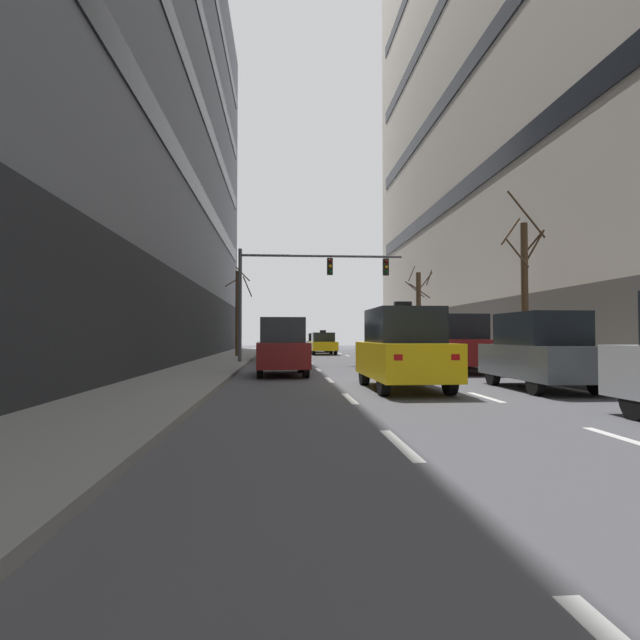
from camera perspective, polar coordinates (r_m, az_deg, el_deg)
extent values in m
plane|color=#515156|center=(15.19, 7.69, -7.06)|extent=(120.00, 120.00, 0.00)
cube|color=gray|center=(15.18, -16.10, -6.75)|extent=(2.95, 80.00, 0.14)
cube|color=gray|center=(17.56, 28.07, -5.92)|extent=(2.95, 80.00, 0.14)
cube|color=black|center=(17.39, -20.97, 25.56)|extent=(0.08, 76.00, 1.10)
cube|color=black|center=(20.27, 31.39, 23.94)|extent=(0.08, 76.00, 1.10)
cube|color=silver|center=(7.12, 8.66, -13.20)|extent=(0.16, 2.00, 0.01)
cube|color=silver|center=(11.98, 3.23, -8.50)|extent=(0.16, 2.00, 0.01)
cube|color=silver|center=(16.93, 1.00, -6.51)|extent=(0.16, 2.00, 0.01)
cube|color=silver|center=(21.90, -0.21, -5.42)|extent=(0.16, 2.00, 0.01)
cube|color=silver|center=(26.88, -0.98, -4.73)|extent=(0.16, 2.00, 0.01)
cube|color=silver|center=(31.87, -1.50, -4.25)|extent=(0.16, 2.00, 0.01)
cube|color=silver|center=(36.86, -1.88, -3.90)|extent=(0.16, 2.00, 0.01)
cube|color=silver|center=(41.85, -2.17, -3.64)|extent=(0.16, 2.00, 0.01)
cube|color=silver|center=(46.84, -2.40, -3.43)|extent=(0.16, 2.00, 0.01)
cube|color=silver|center=(8.39, 30.61, -11.21)|extent=(0.16, 2.00, 0.01)
cube|color=silver|center=(12.78, 17.56, -8.00)|extent=(0.16, 2.00, 0.01)
cube|color=silver|center=(17.50, 11.42, -6.32)|extent=(0.16, 2.00, 0.01)
cube|color=silver|center=(22.35, 7.93, -5.33)|extent=(0.16, 2.00, 0.01)
cube|color=silver|center=(27.25, 5.69, -4.68)|extent=(0.16, 2.00, 0.01)
cube|color=silver|center=(32.18, 4.14, -4.22)|extent=(0.16, 2.00, 0.01)
cube|color=silver|center=(37.13, 3.01, -3.89)|extent=(0.16, 2.00, 0.01)
cube|color=silver|center=(42.09, 2.14, -3.63)|extent=(0.16, 2.00, 0.01)
cube|color=silver|center=(47.06, 1.46, -3.43)|extent=(0.16, 2.00, 0.01)
cylinder|color=black|center=(40.56, -1.03, -3.24)|extent=(0.23, 0.66, 0.66)
cylinder|color=black|center=(40.72, 1.21, -3.24)|extent=(0.23, 0.66, 0.66)
cylinder|color=black|center=(37.88, -0.70, -3.35)|extent=(0.23, 0.66, 0.66)
cylinder|color=black|center=(38.05, 1.69, -3.35)|extent=(0.23, 0.66, 0.66)
cube|color=yellow|center=(39.29, 0.29, -2.83)|extent=(1.93, 4.42, 0.64)
cube|color=black|center=(39.08, 0.32, -1.87)|extent=(1.64, 1.93, 0.68)
cube|color=white|center=(41.37, -0.90, -2.62)|extent=(0.20, 0.08, 0.14)
cube|color=red|center=(37.08, -0.36, -2.72)|extent=(0.20, 0.08, 0.14)
cube|color=white|center=(41.49, 0.86, -2.62)|extent=(0.20, 0.08, 0.14)
cube|color=red|center=(37.22, 1.61, -2.72)|extent=(0.20, 0.08, 0.14)
cube|color=black|center=(39.08, 0.32, -1.24)|extent=(0.44, 0.21, 0.18)
cylinder|color=black|center=(15.20, 4.83, -5.82)|extent=(0.23, 0.67, 0.66)
cylinder|color=black|center=(15.54, 10.71, -5.70)|extent=(0.23, 0.67, 0.66)
cylinder|color=black|center=(12.54, 6.91, -6.69)|extent=(0.23, 0.67, 0.66)
cylinder|color=black|center=(12.96, 13.94, -6.49)|extent=(0.23, 0.67, 0.66)
cube|color=yellow|center=(14.00, 9.01, -4.30)|extent=(1.89, 4.44, 0.90)
cube|color=black|center=(13.99, 8.99, -0.60)|extent=(1.63, 2.63, 0.90)
cube|color=white|center=(15.99, 4.89, -3.42)|extent=(0.20, 0.08, 0.14)
cube|color=red|center=(11.74, 8.46, -4.04)|extent=(0.20, 0.08, 0.14)
cube|color=white|center=(16.26, 9.40, -3.38)|extent=(0.20, 0.08, 0.14)
cube|color=red|center=(12.10, 14.45, -3.93)|extent=(0.20, 0.08, 0.14)
cube|color=black|center=(14.01, 8.98, 1.62)|extent=(0.44, 0.20, 0.18)
cylinder|color=black|center=(38.27, -5.47, -3.32)|extent=(0.24, 0.68, 0.67)
cylinder|color=black|center=(38.24, -3.03, -3.33)|extent=(0.24, 0.68, 0.67)
cylinder|color=black|center=(35.52, -5.65, -3.44)|extent=(0.24, 0.68, 0.67)
cylinder|color=black|center=(35.49, -3.02, -3.45)|extent=(0.24, 0.68, 0.67)
cube|color=yellow|center=(36.86, -4.29, -2.88)|extent=(1.97, 4.52, 0.65)
cube|color=black|center=(36.65, -4.29, -1.83)|extent=(1.67, 1.97, 0.69)
cube|color=white|center=(39.08, -5.19, -2.64)|extent=(0.21, 0.09, 0.14)
cube|color=red|center=(34.68, -5.45, -2.76)|extent=(0.21, 0.09, 0.14)
cube|color=white|center=(39.05, -3.26, -2.64)|extent=(0.21, 0.09, 0.14)
cube|color=red|center=(34.65, -3.28, -2.77)|extent=(0.21, 0.09, 0.14)
cube|color=black|center=(36.65, -4.29, -1.15)|extent=(0.45, 0.21, 0.18)
cylinder|color=black|center=(20.23, -6.50, -4.82)|extent=(0.23, 0.64, 0.64)
cylinder|color=black|center=(20.28, -2.13, -4.83)|extent=(0.23, 0.64, 0.64)
cylinder|color=black|center=(17.64, -6.55, -5.29)|extent=(0.23, 0.64, 0.64)
cylinder|color=black|center=(17.70, -1.54, -5.28)|extent=(0.23, 0.64, 0.64)
cube|color=maroon|center=(18.93, -4.18, -3.73)|extent=(1.91, 4.29, 0.87)
cube|color=black|center=(18.91, -4.18, -1.11)|extent=(1.62, 2.55, 0.87)
cube|color=white|center=(20.99, -6.07, -3.11)|extent=(0.19, 0.08, 0.13)
cube|color=red|center=(16.83, -6.05, -3.47)|extent=(0.19, 0.08, 0.13)
cube|color=white|center=(21.02, -2.69, -3.12)|extent=(0.19, 0.08, 0.13)
cube|color=red|center=(16.88, -1.83, -3.47)|extent=(0.19, 0.08, 0.13)
cylinder|color=black|center=(30.54, -6.02, -3.77)|extent=(0.22, 0.63, 0.63)
cylinder|color=black|center=(30.56, -3.17, -3.78)|extent=(0.22, 0.63, 0.63)
cylinder|color=black|center=(27.97, -6.09, -3.96)|extent=(0.22, 0.63, 0.63)
cylinder|color=black|center=(27.99, -2.97, -3.97)|extent=(0.22, 0.63, 0.63)
cube|color=yellow|center=(29.24, -4.56, -3.03)|extent=(1.82, 4.21, 0.86)
cube|color=black|center=(29.24, -4.56, -1.35)|extent=(1.56, 2.50, 0.86)
cube|color=white|center=(31.29, -5.73, -2.67)|extent=(0.19, 0.08, 0.13)
cube|color=red|center=(27.19, -5.80, -2.81)|extent=(0.19, 0.08, 0.13)
cube|color=white|center=(31.30, -3.49, -2.67)|extent=(0.19, 0.08, 0.13)
cube|color=red|center=(27.20, -3.21, -2.82)|extent=(0.19, 0.08, 0.13)
cube|color=black|center=(29.24, -4.56, -0.35)|extent=(0.42, 0.20, 0.17)
cylinder|color=black|center=(46.11, -1.33, -3.07)|extent=(0.23, 0.65, 0.64)
cylinder|color=black|center=(46.18, 0.61, -3.07)|extent=(0.23, 0.65, 0.64)
cylinder|color=black|center=(43.48, -1.23, -3.15)|extent=(0.23, 0.65, 0.64)
cylinder|color=black|center=(43.56, 0.83, -3.15)|extent=(0.23, 0.65, 0.64)
cube|color=black|center=(44.82, -0.28, -2.71)|extent=(1.89, 4.32, 0.62)
cube|color=black|center=(44.61, -0.27, -1.89)|extent=(1.60, 1.88, 0.66)
cube|color=white|center=(46.89, -1.17, -2.53)|extent=(0.20, 0.08, 0.14)
cube|color=red|center=(42.69, -0.99, -2.61)|extent=(0.20, 0.08, 0.14)
cube|color=white|center=(46.95, 0.36, -2.53)|extent=(0.20, 0.08, 0.14)
cube|color=red|center=(42.75, 0.69, -2.61)|extent=(0.20, 0.08, 0.14)
cylinder|color=black|center=(10.38, 31.24, -7.47)|extent=(0.24, 0.68, 0.67)
cube|color=white|center=(11.10, 29.30, -3.90)|extent=(0.21, 0.09, 0.14)
cylinder|color=black|center=(15.90, 18.26, -5.62)|extent=(0.21, 0.63, 0.63)
cylinder|color=black|center=(16.53, 23.19, -5.41)|extent=(0.21, 0.63, 0.63)
cylinder|color=black|center=(13.55, 22.38, -6.27)|extent=(0.21, 0.63, 0.63)
cylinder|color=black|center=(14.29, 27.91, -5.96)|extent=(0.21, 0.63, 0.63)
cube|color=#474C51|center=(15.02, 22.81, -4.16)|extent=(1.79, 4.21, 0.86)
cube|color=black|center=(15.00, 22.77, -0.88)|extent=(1.55, 2.49, 0.86)
cube|color=white|center=(16.64, 17.71, -3.44)|extent=(0.19, 0.08, 0.13)
cube|color=red|center=(12.90, 24.47, -3.90)|extent=(0.19, 0.08, 0.13)
cube|color=white|center=(17.13, 21.55, -3.35)|extent=(0.19, 0.08, 0.13)
cube|color=red|center=(13.53, 29.07, -3.73)|extent=(0.19, 0.08, 0.13)
cylinder|color=black|center=(22.24, 11.43, -4.45)|extent=(0.24, 0.69, 0.69)
cylinder|color=black|center=(22.72, 15.52, -4.36)|extent=(0.24, 0.69, 0.69)
cylinder|color=black|center=(19.53, 13.55, -4.82)|extent=(0.24, 0.69, 0.69)
cylinder|color=black|center=(20.08, 18.13, -4.70)|extent=(0.24, 0.69, 0.69)
cube|color=maroon|center=(21.10, 14.60, -3.30)|extent=(2.00, 4.63, 0.94)
cube|color=black|center=(21.10, 14.58, -0.74)|extent=(1.72, 2.75, 0.94)
cube|color=white|center=(23.08, 11.27, -2.77)|extent=(0.21, 0.09, 0.15)
cube|color=red|center=(18.74, 14.77, -3.00)|extent=(0.21, 0.09, 0.15)
cube|color=white|center=(23.46, 14.46, -2.73)|extent=(0.21, 0.09, 0.15)
cube|color=red|center=(19.20, 18.59, -2.94)|extent=(0.21, 0.09, 0.15)
cylinder|color=#4C4C51|center=(26.12, -8.69, 1.62)|extent=(0.18, 0.18, 5.58)
cylinder|color=#4C4C51|center=(26.38, 0.20, 6.96)|extent=(8.10, 0.12, 0.12)
cube|color=black|center=(26.34, 1.08, 5.83)|extent=(0.28, 0.24, 0.84)
sphere|color=#4B0704|center=(26.24, 1.11, 6.44)|extent=(0.17, 0.17, 0.17)
sphere|color=orange|center=(26.21, 1.11, 5.87)|extent=(0.17, 0.17, 0.17)
sphere|color=#073E10|center=(26.17, 1.11, 5.31)|extent=(0.17, 0.17, 0.17)
cube|color=black|center=(26.76, 7.16, 5.73)|extent=(0.28, 0.24, 0.84)
sphere|color=#4B0704|center=(26.66, 7.22, 6.32)|extent=(0.17, 0.17, 0.17)
sphere|color=orange|center=(26.62, 7.23, 5.77)|extent=(0.17, 0.17, 0.17)
sphere|color=#073E10|center=(26.59, 7.23, 5.21)|extent=(0.17, 0.17, 0.17)
cylinder|color=#4C3823|center=(20.94, 21.36, 2.41)|extent=(0.26, 0.26, 5.49)
cylinder|color=#42301E|center=(20.74, 21.49, 10.66)|extent=(1.26, 0.48, 1.81)
cylinder|color=#42301E|center=(21.51, 22.19, 7.19)|extent=(0.46, 0.99, 1.29)
cylinder|color=#42301E|center=(21.52, 22.18, 7.80)|extent=(0.42, 0.96, 0.82)
cylinder|color=#42301E|center=(20.72, 20.60, 6.90)|extent=(0.58, 0.89, 1.24)
cylinder|color=#42301E|center=(21.58, 20.01, 9.05)|extent=(1.06, 0.67, 1.17)
cylinder|color=#4C3823|center=(33.82, -9.02, 0.75)|extent=(0.20, 0.20, 5.43)
cylinder|color=#42301E|center=(33.66, -7.88, 3.60)|extent=(0.52, 1.42, 1.18)
cylinder|color=#42301E|center=(34.41, -9.49, 4.10)|extent=(0.91, 0.73, 0.71)
cylinder|color=#42301E|center=(33.59, -8.38, 4.96)|extent=(0.87, 0.87, 0.84)
cylinder|color=#4C3823|center=(35.08, 10.67, 0.68)|extent=(0.31, 0.31, 5.44)
cylinder|color=#42301E|center=(35.49, 9.94, 5.01)|extent=(0.68, 0.83, 1.11)
cylinder|color=#42301E|center=(35.71, 11.30, 4.01)|extent=(0.81, 1.11, 1.27)
cylinder|color=#42301E|center=(34.58, 10.25, 3.32)|extent=(1.12, 0.87, 1.14)
cylinder|color=#42301E|center=(34.52, 10.79, 3.13)|extent=(1.35, 0.25, 1.00)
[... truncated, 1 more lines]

